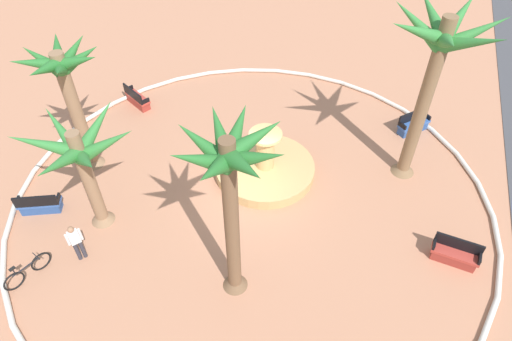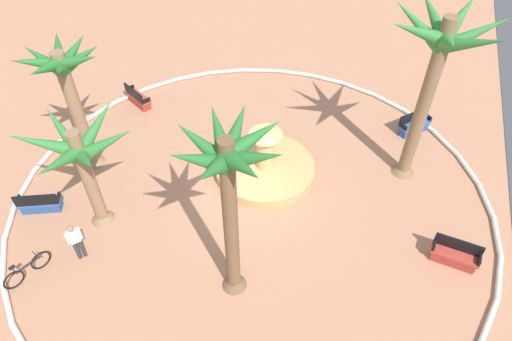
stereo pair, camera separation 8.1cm
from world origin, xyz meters
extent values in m
plane|color=tan|center=(0.00, 0.00, 0.00)|extent=(80.00, 80.00, 0.00)
torus|color=silver|center=(0.00, 0.00, 0.10)|extent=(18.92, 18.92, 0.20)
cylinder|color=tan|center=(-1.39, 0.10, 0.23)|extent=(4.18, 4.18, 0.45)
cylinder|color=teal|center=(-1.39, 0.10, 0.19)|extent=(3.68, 3.68, 0.34)
cylinder|color=tan|center=(-1.39, 0.10, 1.24)|extent=(0.75, 0.75, 1.59)
cylinder|color=#E0B370|center=(-1.39, 0.10, 2.10)|extent=(1.34, 1.34, 0.12)
cylinder|color=#8E6B4C|center=(0.47, -7.15, 2.67)|extent=(0.52, 0.52, 5.33)
cone|color=#8E6B4C|center=(0.47, -7.15, 0.25)|extent=(0.98, 0.98, 0.50)
cone|color=#28702D|center=(1.24, -7.09, 5.12)|extent=(1.73, 0.69, 0.96)
cone|color=#28702D|center=(1.04, -6.69, 5.01)|extent=(1.67, 1.50, 1.16)
cone|color=#28702D|center=(0.37, -6.39, 5.09)|extent=(0.79, 1.76, 1.02)
cone|color=#28702D|center=(0.02, -6.59, 4.98)|extent=(1.49, 1.66, 1.21)
cone|color=#28702D|center=(-0.25, -7.08, 5.01)|extent=(1.74, 0.72, 1.16)
cone|color=#28702D|center=(-0.14, -7.61, 5.11)|extent=(1.69, 1.47, 0.98)
cone|color=#28702D|center=(0.49, -7.85, 4.95)|extent=(0.60, 1.69, 1.26)
cone|color=#28702D|center=(0.98, -7.72, 5.10)|extent=(1.55, 1.64, 1.01)
cylinder|color=brown|center=(-3.39, 5.61, 3.46)|extent=(0.51, 0.51, 6.91)
cone|color=brown|center=(-3.39, 5.61, 0.25)|extent=(0.98, 0.98, 0.50)
cone|color=#337F38|center=(-2.37, 5.68, 6.50)|extent=(2.29, 0.71, 1.34)
cone|color=#337F38|center=(-2.85, 6.43, 6.41)|extent=(1.70, 2.16, 1.51)
cone|color=#337F38|center=(-3.69, 6.53, 6.37)|extent=(1.22, 2.27, 1.57)
cone|color=#337F38|center=(-4.37, 5.97, 6.56)|extent=(2.33, 1.31, 1.24)
cone|color=#337F38|center=(-4.28, 5.10, 6.50)|extent=(2.24, 1.61, 1.34)
cone|color=#337F38|center=(-3.70, 4.71, 6.35)|extent=(1.23, 2.25, 1.60)
cone|color=#337F38|center=(-2.83, 4.75, 6.50)|extent=(1.70, 2.20, 1.34)
cylinder|color=brown|center=(4.10, 0.84, 3.19)|extent=(0.44, 0.44, 6.38)
cone|color=brown|center=(4.10, 0.84, 0.25)|extent=(0.84, 0.84, 0.50)
cone|color=#28702D|center=(4.83, 0.82, 6.06)|extent=(1.72, 0.62, 1.17)
cone|color=#28702D|center=(4.58, 1.43, 6.13)|extent=(1.51, 1.67, 1.04)
cone|color=#28702D|center=(4.12, 1.57, 6.05)|extent=(0.61, 1.71, 1.18)
cone|color=#28702D|center=(3.52, 1.35, 6.13)|extent=(1.65, 1.55, 1.04)
cone|color=#28702D|center=(3.35, 0.81, 6.10)|extent=(1.73, 0.63, 1.09)
cone|color=#28702D|center=(3.52, 0.41, 6.04)|extent=(1.69, 1.46, 1.20)
cone|color=#28702D|center=(4.01, 0.15, 5.98)|extent=(0.78, 1.74, 1.29)
cone|color=#28702D|center=(4.56, 0.32, 5.99)|extent=(1.53, 1.63, 1.28)
cylinder|color=#8E6B4C|center=(3.09, -4.96, 2.14)|extent=(0.47, 0.47, 4.28)
cone|color=#8E6B4C|center=(3.09, -4.96, 0.25)|extent=(0.89, 0.89, 0.50)
cone|color=#337F38|center=(4.08, -4.84, 3.87)|extent=(2.26, 0.83, 1.34)
cone|color=#337F38|center=(3.67, -4.20, 3.78)|extent=(1.75, 2.07, 1.49)
cone|color=#337F38|center=(2.72, -4.09, 3.77)|extent=(1.36, 2.21, 1.51)
cone|color=#337F38|center=(2.12, -4.85, 3.82)|extent=(2.24, 0.80, 1.42)
cone|color=#337F38|center=(2.66, -5.80, 3.76)|extent=(1.49, 2.18, 1.53)
cone|color=#337F38|center=(3.49, -5.88, 3.88)|extent=(1.40, 2.25, 1.32)
cube|color=#B73D33|center=(0.72, 7.74, 0.45)|extent=(0.65, 1.64, 0.12)
cube|color=black|center=(0.51, 7.76, 0.75)|extent=(0.23, 1.60, 0.50)
cube|color=#9C342B|center=(0.72, 7.74, 0.20)|extent=(0.60, 1.51, 0.39)
cube|color=black|center=(0.79, 8.49, 0.59)|extent=(0.46, 0.12, 0.24)
cube|color=black|center=(0.65, 6.99, 0.59)|extent=(0.46, 0.12, 0.24)
cube|color=#335BA8|center=(3.45, -7.47, 0.45)|extent=(1.12, 1.66, 0.12)
cube|color=black|center=(3.64, -7.39, 0.75)|extent=(0.74, 1.49, 0.50)
cube|color=#2B4E8F|center=(3.45, -7.47, 0.20)|extent=(1.03, 1.53, 0.39)
cube|color=black|center=(3.76, -8.16, 0.59)|extent=(0.44, 0.26, 0.24)
cube|color=black|center=(3.13, -6.79, 0.59)|extent=(0.44, 0.26, 0.24)
cube|color=#B73D33|center=(-4.00, -7.46, 0.45)|extent=(1.20, 1.65, 0.12)
cube|color=black|center=(-3.81, -7.56, 0.75)|extent=(0.83, 1.45, 0.50)
cube|color=#9C342B|center=(-4.00, -7.46, 0.20)|extent=(1.10, 1.51, 0.39)
cube|color=black|center=(-4.35, -8.12, 0.59)|extent=(0.43, 0.28, 0.24)
cube|color=black|center=(-3.64, -6.80, 0.59)|extent=(0.43, 0.28, 0.24)
cube|color=#335BA8|center=(-6.31, 5.77, 0.45)|extent=(1.52, 1.45, 0.12)
cube|color=black|center=(-6.45, 5.62, 0.75)|extent=(1.23, 1.14, 0.50)
cube|color=#2B4E8F|center=(-6.31, 5.77, 0.20)|extent=(1.40, 1.33, 0.39)
cube|color=black|center=(-6.86, 6.28, 0.59)|extent=(0.36, 0.39, 0.24)
cube|color=black|center=(-5.75, 5.26, 0.59)|extent=(0.36, 0.39, 0.24)
torus|color=black|center=(5.62, -5.72, 0.36)|extent=(0.70, 0.30, 0.72)
torus|color=black|center=(6.57, -6.05, 0.36)|extent=(0.70, 0.30, 0.72)
cylinder|color=black|center=(6.10, -5.88, 0.59)|extent=(0.91, 0.36, 0.05)
cylinder|color=black|center=(6.43, -6.00, 0.74)|extent=(0.04, 0.04, 0.30)
cube|color=black|center=(6.43, -6.00, 0.91)|extent=(0.22, 0.16, 0.06)
cylinder|color=black|center=(5.67, -5.73, 0.73)|extent=(0.17, 0.43, 0.03)
cylinder|color=#33333D|center=(4.89, -4.74, 0.45)|extent=(0.14, 0.14, 0.89)
cylinder|color=#33333D|center=(4.75, -4.63, 0.45)|extent=(0.14, 0.14, 0.89)
cube|color=white|center=(4.82, -4.69, 1.17)|extent=(0.39, 0.37, 0.56)
sphere|color=#9E7051|center=(4.82, -4.69, 1.57)|extent=(0.22, 0.22, 0.22)
cylinder|color=white|center=(5.00, -4.82, 1.17)|extent=(0.09, 0.09, 0.53)
cylinder|color=white|center=(4.65, -4.55, 1.17)|extent=(0.09, 0.09, 0.53)
camera|label=1|loc=(11.59, 4.16, 13.26)|focal=31.30mm
camera|label=2|loc=(11.56, 4.23, 13.26)|focal=31.30mm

